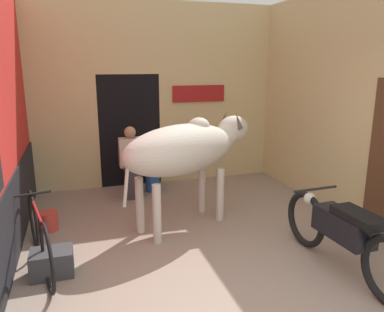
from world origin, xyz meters
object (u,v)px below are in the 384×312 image
cow (188,149)px  motorcycle_near (343,232)px  shopkeeper_seated (131,160)px  bucket (48,221)px  bicycle (39,236)px  plastic_stool (152,177)px  crate (52,263)px

cow → motorcycle_near: size_ratio=1.12×
shopkeeper_seated → bucket: (-1.30, -0.99, -0.51)m
cow → motorcycle_near: (1.22, -1.71, -0.64)m
bicycle → motorcycle_near: bearing=-19.2°
motorcycle_near → bicycle: (-3.12, 1.08, -0.09)m
plastic_stool → bucket: plastic_stool is taller
motorcycle_near → crate: (-3.00, 0.87, -0.32)m
cow → bicycle: cow is taller
cow → crate: cow is taller
motorcycle_near → crate: bearing=163.9°
motorcycle_near → plastic_stool: motorcycle_near is taller
bicycle → bucket: (0.02, 0.99, -0.24)m
bicycle → crate: bearing=-61.0°
cow → shopkeeper_seated: cow is taller
motorcycle_near → plastic_stool: 3.57m
bicycle → shopkeeper_seated: 2.40m
motorcycle_near → plastic_stool: bearing=113.3°
shopkeeper_seated → plastic_stool: 0.58m
shopkeeper_seated → bucket: 1.71m
plastic_stool → bicycle: bearing=-128.1°
motorcycle_near → crate: size_ratio=4.50×
crate → bucket: 1.22m
motorcycle_near → shopkeeper_seated: 3.56m
crate → bucket: bearing=94.9°
motorcycle_near → bicycle: bearing=160.8°
plastic_stool → bucket: 2.07m
crate → shopkeeper_seated: bearing=61.4°
shopkeeper_seated → bucket: bearing=-142.8°
plastic_stool → crate: (-1.59, -2.40, -0.11)m
shopkeeper_seated → plastic_stool: size_ratio=2.55×
bicycle → plastic_stool: bearing=51.9°
cow → motorcycle_near: 2.20m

